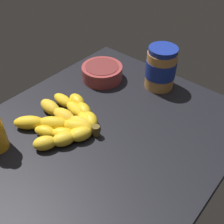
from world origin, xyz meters
TOP-DOWN VIEW (x-y plane):
  - ground_plane at (0.00, 0.00)cm, footprint 70.19×61.84cm
  - banana_bunch at (6.04, -8.72)cm, footprint 22.70×21.10cm
  - peanut_butter_jar at (-26.15, 0.04)cm, footprint 9.47×9.47cm
  - small_bowl at (-17.20, -16.78)cm, footprint 13.51×13.51cm

SIDE VIEW (x-z plane):
  - ground_plane at x=0.00cm, z-range -4.78..0.00cm
  - banana_bunch at x=6.04cm, z-range -0.10..3.67cm
  - small_bowl at x=-17.20cm, z-range 0.07..4.95cm
  - peanut_butter_jar at x=-26.15cm, z-range -0.09..13.56cm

